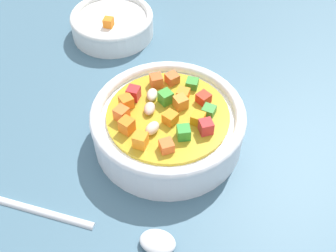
# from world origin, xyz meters

# --- Properties ---
(ground_plane) EXTENTS (1.40, 1.40, 0.02)m
(ground_plane) POSITION_xyz_m (0.00, 0.00, -0.01)
(ground_plane) COLOR #42667A
(soup_bowl_main) EXTENTS (0.16, 0.16, 0.05)m
(soup_bowl_main) POSITION_xyz_m (0.00, 0.00, 0.02)
(soup_bowl_main) COLOR white
(soup_bowl_main) RESTS_ON ground_plane
(spoon) EXTENTS (0.19, 0.07, 0.01)m
(spoon) POSITION_xyz_m (-0.01, 0.12, 0.00)
(spoon) COLOR silver
(spoon) RESTS_ON ground_plane
(side_bowl_small) EXTENTS (0.11, 0.11, 0.04)m
(side_bowl_small) POSITION_xyz_m (0.16, -0.12, 0.02)
(side_bowl_small) COLOR white
(side_bowl_small) RESTS_ON ground_plane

